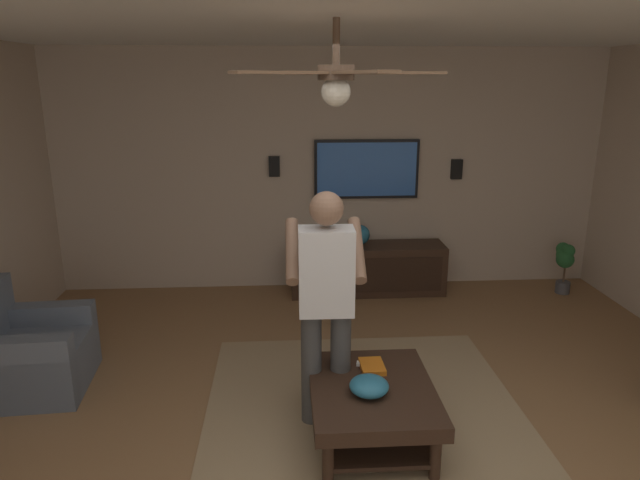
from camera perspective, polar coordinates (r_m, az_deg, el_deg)
wall_back_tv at (r=6.40m, az=1.07°, el=6.93°), size 0.10×6.26×2.65m
area_rug at (r=4.20m, az=4.68°, el=-17.62°), size 2.60×2.28×0.01m
armchair at (r=4.99m, az=-27.35°, el=-10.19°), size 0.85×0.86×0.82m
coffee_table at (r=3.88m, az=5.21°, el=-15.67°), size 1.00×0.80×0.40m
media_console at (r=6.38m, az=4.78°, el=-2.90°), size 0.45×1.70×0.55m
tv at (r=6.35m, az=4.69°, el=7.08°), size 0.05×1.16×0.65m
person_standing at (r=3.79m, az=0.61°, el=-5.61°), size 0.53×0.54×1.64m
potted_plant_short at (r=6.84m, az=23.30°, el=-1.88°), size 0.29×0.21×0.58m
bowl at (r=3.71m, az=4.95°, el=-14.37°), size 0.25×0.25×0.11m
remote_white at (r=4.05m, az=4.78°, el=-12.30°), size 0.08×0.16×0.02m
book at (r=4.01m, az=5.25°, el=-12.50°), size 0.22×0.17×0.04m
vase_round at (r=6.29m, az=4.02°, el=0.54°), size 0.22×0.22×0.22m
wall_speaker_left at (r=6.59m, az=13.53°, el=6.91°), size 0.06×0.12×0.22m
wall_speaker_right at (r=6.29m, az=-4.60°, el=7.36°), size 0.06×0.12×0.22m
ceiling_fan at (r=3.18m, az=1.67°, el=15.89°), size 1.17×1.16×0.46m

